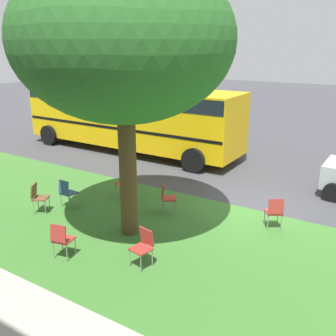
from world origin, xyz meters
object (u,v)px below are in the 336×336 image
at_px(chair_5, 62,238).
at_px(school_bus, 129,113).
at_px(chair_2, 143,245).
at_px(chair_4, 275,211).
at_px(chair_1, 125,181).
at_px(chair_0, 38,196).
at_px(chair_6, 166,196).
at_px(street_tree, 124,41).
at_px(chair_3, 67,191).

bearing_deg(chair_5, school_bus, -62.05).
bearing_deg(chair_5, chair_2, -157.36).
relative_size(chair_4, school_bus, 0.08).
bearing_deg(school_bus, chair_1, 125.59).
bearing_deg(school_bus, chair_2, 129.07).
bearing_deg(school_bus, chair_0, 105.56).
xyz_separation_m(chair_2, chair_6, (1.09, -2.68, 0.00)).
bearing_deg(street_tree, chair_0, 7.52).
xyz_separation_m(chair_3, chair_4, (-5.70, -1.93, 0.00)).
xyz_separation_m(chair_0, chair_2, (-4.27, 0.71, 0.00)).
distance_m(chair_3, chair_6, 3.01).
bearing_deg(chair_5, chair_1, -73.00).
distance_m(chair_0, chair_2, 4.33).
height_order(chair_5, school_bus, school_bus).
xyz_separation_m(chair_3, school_bus, (2.38, -6.23, 1.24)).
relative_size(chair_0, chair_6, 1.00).
bearing_deg(chair_3, chair_6, -155.02).
bearing_deg(chair_1, chair_6, 168.58).
relative_size(chair_3, chair_5, 1.00).
relative_size(chair_1, chair_2, 1.00).
height_order(chair_0, chair_2, same).
bearing_deg(chair_4, chair_2, 60.48).
bearing_deg(school_bus, street_tree, 127.26).
height_order(chair_1, chair_3, same).
distance_m(chair_2, chair_6, 2.89).
bearing_deg(street_tree, chair_4, -144.64).
relative_size(chair_2, chair_4, 1.00).
distance_m(chair_0, school_bus, 7.29).
height_order(street_tree, chair_0, street_tree).
bearing_deg(chair_2, chair_4, -119.52).
bearing_deg(chair_6, street_tree, 84.46).
height_order(chair_1, chair_5, same).
bearing_deg(chair_0, chair_5, 150.06).
distance_m(chair_4, chair_5, 5.46).
height_order(chair_0, chair_4, same).
bearing_deg(chair_6, chair_5, 78.87).
xyz_separation_m(chair_3, chair_6, (-2.73, -1.27, 0.00)).
bearing_deg(chair_0, chair_2, 170.51).
xyz_separation_m(chair_5, chair_6, (-0.67, -3.41, 0.00)).
bearing_deg(chair_0, school_bus, -74.44).
relative_size(chair_0, chair_3, 1.00).
relative_size(street_tree, chair_2, 7.58).
relative_size(street_tree, chair_0, 7.58).
bearing_deg(chair_1, chair_5, 107.00).
height_order(chair_0, chair_1, same).
bearing_deg(school_bus, chair_6, 135.87).
distance_m(chair_3, chair_5, 2.97).
bearing_deg(chair_0, chair_4, -156.97).
relative_size(chair_0, chair_2, 1.00).
relative_size(chair_0, chair_4, 1.00).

